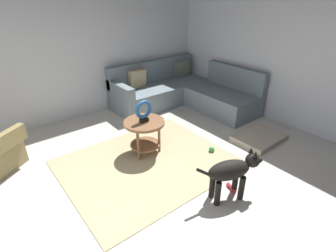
{
  "coord_description": "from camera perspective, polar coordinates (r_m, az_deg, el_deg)",
  "views": [
    {
      "loc": [
        -1.55,
        -1.91,
        2.21
      ],
      "look_at": [
        0.45,
        0.6,
        0.55
      ],
      "focal_mm": 27.82,
      "sensor_mm": 36.0,
      "label": 1
    }
  ],
  "objects": [
    {
      "name": "dog_toy_ball",
      "position": [
        4.09,
        9.55,
        -5.08
      ],
      "size": [
        0.09,
        0.09,
        0.09
      ],
      "primitive_type": "sphere",
      "color": "green",
      "rests_on": "ground_plane"
    },
    {
      "name": "dog_toy_rope",
      "position": [
        3.45,
        13.69,
        -12.98
      ],
      "size": [
        0.09,
        0.16,
        0.05
      ],
      "primitive_type": "cylinder",
      "rotation": [
        0.0,
        1.57,
        1.27
      ],
      "color": "red",
      "rests_on": "ground_plane"
    },
    {
      "name": "side_table",
      "position": [
        3.84,
        -5.19,
        -0.61
      ],
      "size": [
        0.6,
        0.6,
        0.54
      ],
      "color": "brown",
      "rests_on": "ground_plane"
    },
    {
      "name": "sectional_couch",
      "position": [
        5.63,
        3.23,
        7.35
      ],
      "size": [
        2.2,
        2.25,
        0.88
      ],
      "color": "slate",
      "rests_on": "ground_plane"
    },
    {
      "name": "area_rug",
      "position": [
        3.82,
        -4.5,
        -8.03
      ],
      "size": [
        2.3,
        1.9,
        0.01
      ],
      "primitive_type": "cube",
      "color": "tan",
      "rests_on": "ground_plane"
    },
    {
      "name": "wall_right",
      "position": [
        4.96,
        28.86,
        14.11
      ],
      "size": [
        0.12,
        6.0,
        2.7
      ],
      "primitive_type": "cube",
      "color": "silver",
      "rests_on": "ground_plane"
    },
    {
      "name": "dog_bed_mat",
      "position": [
        4.6,
        19.32,
        -2.45
      ],
      "size": [
        0.8,
        0.6,
        0.09
      ],
      "primitive_type": "cube",
      "color": "#B2A38E",
      "rests_on": "ground_plane"
    },
    {
      "name": "wall_back",
      "position": [
        5.17,
        -21.38,
        15.99
      ],
      "size": [
        6.0,
        0.12,
        2.7
      ],
      "primitive_type": "cube",
      "color": "silver",
      "rests_on": "ground_plane"
    },
    {
      "name": "dog",
      "position": [
        3.12,
        13.86,
        -9.63
      ],
      "size": [
        0.81,
        0.39,
        0.63
      ],
      "rotation": [
        0.0,
        0.0,
        4.35
      ],
      "color": "black",
      "rests_on": "ground_plane"
    },
    {
      "name": "ground_plane",
      "position": [
        3.35,
        0.39,
        -15.21
      ],
      "size": [
        6.0,
        6.0,
        0.1
      ],
      "primitive_type": "cube",
      "color": "beige"
    },
    {
      "name": "torus_sculpture",
      "position": [
        3.72,
        -5.38,
        3.4
      ],
      "size": [
        0.28,
        0.08,
        0.33
      ],
      "color": "black",
      "rests_on": "side_table"
    }
  ]
}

